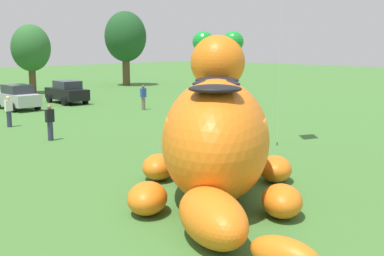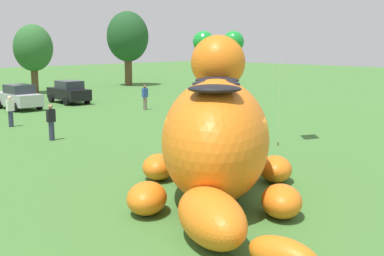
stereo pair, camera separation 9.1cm
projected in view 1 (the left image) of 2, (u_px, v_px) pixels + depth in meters
name	position (u px, v px, depth m)	size (l,w,h in m)	color
ground_plane	(217.00, 204.00, 14.48)	(160.00, 160.00, 0.00)	#427533
giant_inflatable_creature	(216.00, 137.00, 14.91)	(7.51, 8.85, 4.97)	orange
car_silver	(17.00, 97.00, 34.59)	(2.00, 4.13, 1.72)	#B7BABF
car_black	(67.00, 92.00, 38.09)	(2.18, 4.22, 1.72)	black
tree_centre_left	(31.00, 48.00, 44.94)	(3.47, 3.47, 6.16)	brown
tree_centre	(125.00, 37.00, 53.13)	(4.40, 4.40, 7.80)	brown
spectator_mid_field	(50.00, 123.00, 23.64)	(0.38, 0.26, 1.71)	#2D334C
spectator_by_cars	(9.00, 112.00, 27.42)	(0.38, 0.26, 1.71)	#2D334C
spectator_wandering	(143.00, 97.00, 34.38)	(0.38, 0.26, 1.71)	#726656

